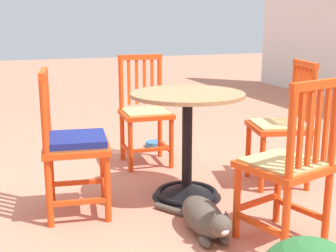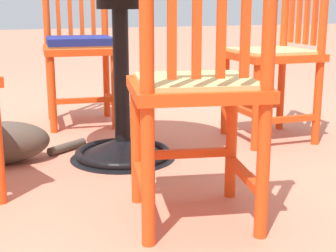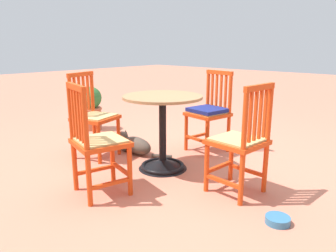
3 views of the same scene
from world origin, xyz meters
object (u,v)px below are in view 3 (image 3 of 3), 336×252
(tabby_cat, at_px, (134,145))
(cafe_table, at_px, (163,141))
(orange_chair_near_fence, at_px, (97,143))
(orange_chair_by_planter, at_px, (209,113))
(terracotta_planter, at_px, (91,107))
(orange_chair_tucked_in, at_px, (93,118))
(orange_chair_at_corner, at_px, (240,142))
(pet_water_bowl, at_px, (278,220))

(tabby_cat, bearing_deg, cafe_table, 167.26)
(orange_chair_near_fence, bearing_deg, tabby_cat, -57.55)
(orange_chair_by_planter, height_order, terracotta_planter, orange_chair_by_planter)
(cafe_table, relative_size, orange_chair_tucked_in, 0.83)
(orange_chair_at_corner, height_order, terracotta_planter, orange_chair_at_corner)
(orange_chair_tucked_in, height_order, orange_chair_at_corner, same)
(cafe_table, distance_m, orange_chair_near_fence, 0.77)
(orange_chair_tucked_in, distance_m, orange_chair_near_fence, 0.96)
(orange_chair_tucked_in, relative_size, tabby_cat, 1.24)
(pet_water_bowl, bearing_deg, orange_chair_tucked_in, 0.82)
(orange_chair_tucked_in, relative_size, terracotta_planter, 1.47)
(tabby_cat, relative_size, pet_water_bowl, 4.32)
(orange_chair_tucked_in, bearing_deg, tabby_cat, -123.06)
(cafe_table, bearing_deg, pet_water_bowl, 170.81)
(tabby_cat, height_order, pet_water_bowl, tabby_cat)
(orange_chair_at_corner, xyz_separation_m, pet_water_bowl, (-0.46, 0.24, -0.41))
(cafe_table, height_order, orange_chair_tucked_in, orange_chair_tucked_in)
(orange_chair_near_fence, relative_size, tabby_cat, 1.24)
(tabby_cat, xyz_separation_m, pet_water_bowl, (-1.85, 0.34, -0.07))
(orange_chair_at_corner, xyz_separation_m, tabby_cat, (1.40, -0.10, -0.34))
(orange_chair_near_fence, xyz_separation_m, pet_water_bowl, (-1.29, -0.55, -0.41))
(pet_water_bowl, bearing_deg, tabby_cat, -10.28)
(orange_chair_by_planter, relative_size, orange_chair_at_corner, 1.00)
(orange_chair_tucked_in, bearing_deg, pet_water_bowl, -179.18)
(cafe_table, xyz_separation_m, orange_chair_tucked_in, (0.80, 0.24, 0.15))
(tabby_cat, bearing_deg, orange_chair_by_planter, -131.35)
(cafe_table, height_order, terracotta_planter, cafe_table)
(cafe_table, relative_size, tabby_cat, 1.04)
(orange_chair_by_planter, xyz_separation_m, terracotta_planter, (1.82, 0.35, -0.12))
(orange_chair_at_corner, bearing_deg, pet_water_bowl, 152.59)
(cafe_table, relative_size, orange_chair_by_planter, 0.83)
(cafe_table, xyz_separation_m, terracotta_planter, (1.83, -0.42, 0.04))
(cafe_table, bearing_deg, orange_chair_by_planter, -89.79)
(cafe_table, distance_m, orange_chair_at_corner, 0.85)
(orange_chair_near_fence, relative_size, pet_water_bowl, 5.36)
(terracotta_planter, bearing_deg, pet_water_bowl, 168.62)
(orange_chair_tucked_in, distance_m, terracotta_planter, 1.22)
(cafe_table, xyz_separation_m, orange_chair_at_corner, (-0.83, -0.03, 0.15))
(cafe_table, height_order, orange_chair_near_fence, orange_chair_near_fence)
(orange_chair_at_corner, distance_m, terracotta_planter, 2.69)
(orange_chair_tucked_in, relative_size, orange_chair_near_fence, 1.00)
(orange_chair_by_planter, relative_size, tabby_cat, 1.24)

